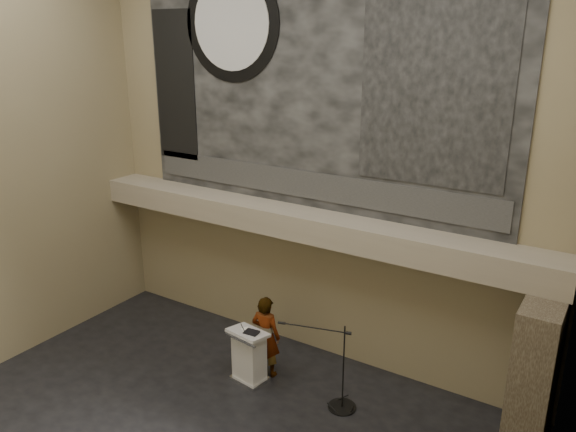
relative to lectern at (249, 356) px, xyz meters
The scene contains 17 objects.
wall_back 4.11m from the lectern, 80.84° to the left, with size 10.00×0.02×8.50m, color #867755.
wall_right 6.83m from the lectern, 22.95° to the right, with size 0.02×8.00×8.50m, color #867755.
soffit 2.77m from the lectern, 78.22° to the left, with size 10.00×0.80×0.50m, color gray.
sprinkler_left 2.82m from the lectern, 135.07° to the left, with size 0.04×0.04×0.06m, color #B2893D.
sprinkler_right 3.31m from the lectern, 31.00° to the left, with size 0.04×0.04×0.06m, color #B2893D.
banner 5.44m from the lectern, 80.69° to the left, with size 8.00×0.05×5.00m, color black.
banner_text_strip 3.54m from the lectern, 80.47° to the left, with size 7.76×0.02×0.55m, color #2F2F2F.
banner_clock_rim 6.55m from the lectern, 131.85° to the left, with size 2.30×2.30×0.02m, color black.
banner_clock_face 6.55m from the lectern, 132.19° to the left, with size 1.84×1.84×0.02m, color silver.
banner_building_print 6.13m from the lectern, 32.23° to the left, with size 2.60×0.02×3.60m, color black.
banner_brick_print 6.01m from the lectern, 151.49° to the left, with size 1.10×0.02×3.20m, color black.
stone_pier 5.08m from the lectern, 10.48° to the left, with size 0.60×1.40×2.70m, color #3F3427.
lectern is the anchor object (origin of this frame).
binder 0.58m from the lectern, 24.20° to the right, with size 0.27×0.21×0.04m, color black.
papers 0.56m from the lectern, 152.62° to the right, with size 0.20×0.27×0.01m, color white.
speaker_person 0.50m from the lectern, 69.96° to the left, with size 0.62×0.41×1.69m, color white.
mic_stand 1.92m from the lectern, ahead, with size 1.44×0.59×1.68m.
Camera 1 is at (5.45, -5.37, 6.55)m, focal length 35.00 mm.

